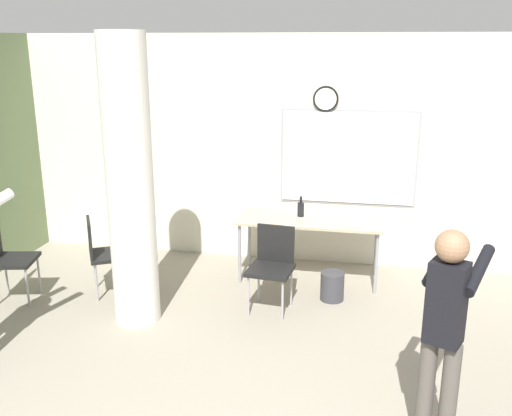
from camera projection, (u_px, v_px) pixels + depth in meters
The scene contains 9 objects.
wall_back at pixel (296, 151), 7.02m from camera, with size 8.00×0.15×2.80m.
support_pillar at pixel (130, 184), 5.40m from camera, with size 0.45×0.45×2.80m.
folding_table at pixel (310, 223), 6.58m from camera, with size 1.66×0.68×0.74m.
bottle_on_table at pixel (301, 209), 6.62m from camera, with size 0.08×0.08×0.24m.
waste_bin at pixel (332, 286), 6.16m from camera, with size 0.26×0.26×0.31m.
chair_near_pillar at pixel (104, 250), 6.22m from camera, with size 0.60×0.60×0.87m.
chair_table_front at pixel (272, 262), 5.88m from camera, with size 0.49×0.49×0.87m.
chair_by_left_wall at pixel (6, 255), 6.08m from camera, with size 0.52×0.52×0.87m.
person_playing_side at pixel (445, 322), 3.75m from camera, with size 0.51×0.66×1.57m.
Camera 1 is at (0.86, -1.85, 2.70)m, focal length 40.00 mm.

